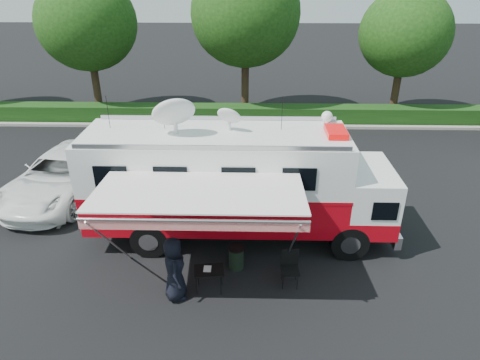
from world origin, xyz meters
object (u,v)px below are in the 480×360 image
object	(u,v)px
white_suv	(67,194)
folding_table	(209,271)
command_truck	(237,183)
trash_bin	(236,258)

from	to	relation	value
white_suv	folding_table	world-z (taller)	white_suv
command_truck	white_suv	world-z (taller)	command_truck
command_truck	trash_bin	bearing A→B (deg)	-88.89
white_suv	command_truck	bearing A→B (deg)	-13.23
white_suv	trash_bin	distance (m)	8.45
command_truck	white_suv	bearing A→B (deg)	158.55
command_truck	trash_bin	distance (m)	2.45
white_suv	folding_table	size ratio (longest dim) A/B	7.04
folding_table	command_truck	bearing A→B (deg)	75.70
trash_bin	white_suv	bearing A→B (deg)	147.35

